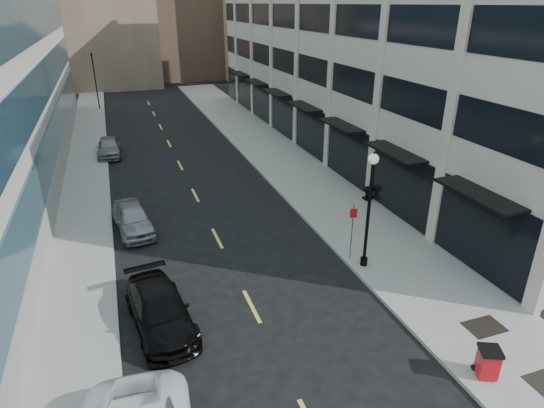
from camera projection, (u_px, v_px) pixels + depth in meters
sidewalk_right at (306, 180)px, 30.53m from camera, size 5.00×80.00×0.15m
sidewalk_left at (84, 208)px, 26.29m from camera, size 3.00×80.00×0.15m
building_right at (384, 30)px, 35.80m from camera, size 15.30×46.50×18.25m
skyline_tan_far at (29, 2)px, 69.57m from camera, size 12.00×14.00×22.00m
skyline_stone at (252, 10)px, 69.34m from camera, size 10.00×14.00×20.00m
grate_far at (484, 327)px, 16.56m from camera, size 1.40×1.00×0.01m
road_centerline at (205, 214)px, 25.70m from camera, size 0.15×68.20×0.01m
traffic_signal at (92, 56)px, 48.44m from camera, size 0.66×0.66×6.98m
car_black_pickup at (160, 310)px, 16.57m from camera, size 2.55×5.02×1.39m
car_silver_sedan at (133, 218)px, 23.58m from camera, size 2.20×4.44×1.45m
car_grey_sedan at (109, 147)px, 35.28m from camera, size 1.90×4.35×1.46m
trash_bin at (488, 361)px, 14.19m from camera, size 0.86×0.86×1.05m
lamppost at (370, 201)px, 19.22m from camera, size 0.45×0.45×5.36m
sign_post at (352, 225)px, 20.32m from camera, size 0.31×0.13×2.71m
urn_planter at (368, 191)px, 27.13m from camera, size 0.59×0.59×0.82m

